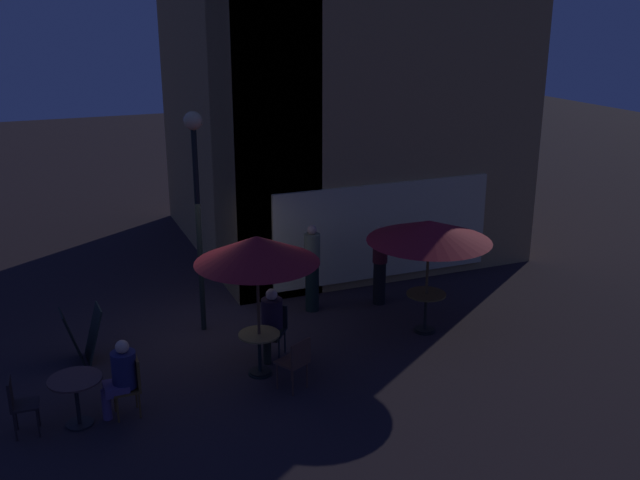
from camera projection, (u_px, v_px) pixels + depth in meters
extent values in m
plane|color=#2A2124|center=(219.00, 343.00, 13.49)|extent=(60.00, 60.00, 0.00)
cube|color=tan|center=(383.00, 51.00, 15.77)|extent=(7.28, 1.84, 9.96)
cube|color=tan|center=(227.00, 47.00, 17.19)|extent=(1.84, 7.28, 9.96)
cube|color=beige|center=(384.00, 231.00, 15.94)|extent=(5.10, 0.08, 2.10)
cylinder|color=black|center=(199.00, 232.00, 13.48)|extent=(0.10, 0.10, 3.90)
sphere|color=#FCD189|center=(193.00, 121.00, 12.85)|extent=(0.33, 0.33, 0.33)
cube|color=#212924|center=(93.00, 333.00, 12.76)|extent=(0.34, 0.57, 0.96)
cube|color=black|center=(72.00, 337.00, 12.61)|extent=(0.34, 0.57, 0.96)
cylinder|color=black|center=(260.00, 373.00, 12.39)|extent=(0.40, 0.40, 0.03)
cylinder|color=black|center=(260.00, 355.00, 12.28)|extent=(0.06, 0.06, 0.71)
cylinder|color=olive|center=(259.00, 334.00, 12.17)|extent=(0.69, 0.69, 0.03)
cylinder|color=black|center=(425.00, 331.00, 13.99)|extent=(0.40, 0.40, 0.03)
cylinder|color=black|center=(425.00, 313.00, 13.88)|extent=(0.06, 0.06, 0.75)
cylinder|color=#4F401F|center=(426.00, 294.00, 13.76)|extent=(0.74, 0.74, 0.03)
cylinder|color=black|center=(80.00, 424.00, 10.90)|extent=(0.40, 0.40, 0.03)
cylinder|color=black|center=(77.00, 403.00, 10.79)|extent=(0.06, 0.06, 0.74)
cylinder|color=#452E2C|center=(75.00, 379.00, 10.67)|extent=(0.78, 0.78, 0.03)
cylinder|color=black|center=(260.00, 372.00, 12.38)|extent=(0.36, 0.36, 0.06)
cylinder|color=#4F3423|center=(258.00, 308.00, 12.02)|extent=(0.05, 0.05, 2.39)
cone|color=maroon|center=(257.00, 249.00, 11.71)|extent=(2.03, 2.03, 0.44)
cylinder|color=black|center=(425.00, 330.00, 13.98)|extent=(0.36, 0.36, 0.06)
cylinder|color=#4B3B21|center=(427.00, 279.00, 13.66)|extent=(0.05, 0.05, 2.15)
cone|color=maroon|center=(429.00, 231.00, 13.37)|extent=(2.30, 2.30, 0.38)
cylinder|color=black|center=(279.00, 349.00, 12.76)|extent=(0.03, 0.03, 0.45)
cylinder|color=black|center=(260.00, 347.00, 12.84)|extent=(0.03, 0.03, 0.45)
cylinder|color=black|center=(285.00, 341.00, 13.08)|extent=(0.03, 0.03, 0.45)
cylinder|color=black|center=(266.00, 339.00, 13.16)|extent=(0.03, 0.03, 0.45)
cube|color=black|center=(272.00, 331.00, 12.88)|extent=(0.61, 0.61, 0.04)
cube|color=black|center=(276.00, 315.00, 13.00)|extent=(0.37, 0.29, 0.41)
cylinder|color=#4D2F25|center=(277.00, 376.00, 11.84)|extent=(0.03, 0.03, 0.46)
cylinder|color=#4D2F25|center=(292.00, 368.00, 12.09)|extent=(0.03, 0.03, 0.46)
cylinder|color=#4D2F25|center=(293.00, 383.00, 11.63)|extent=(0.03, 0.03, 0.46)
cylinder|color=#4D2F25|center=(307.00, 375.00, 11.88)|extent=(0.03, 0.03, 0.46)
cube|color=#4D2F25|center=(292.00, 362.00, 11.79)|extent=(0.58, 0.58, 0.04)
cube|color=#4D2F25|center=(301.00, 353.00, 11.60)|extent=(0.40, 0.23, 0.40)
cylinder|color=black|center=(38.00, 412.00, 10.80)|extent=(0.03, 0.03, 0.45)
cylinder|color=black|center=(38.00, 423.00, 10.52)|extent=(0.03, 0.03, 0.45)
cylinder|color=black|center=(16.00, 416.00, 10.70)|extent=(0.03, 0.03, 0.45)
cylinder|color=black|center=(15.00, 427.00, 10.42)|extent=(0.03, 0.03, 0.45)
cube|color=black|center=(25.00, 405.00, 10.53)|extent=(0.40, 0.40, 0.04)
cube|color=black|center=(10.00, 393.00, 10.41)|extent=(0.06, 0.39, 0.42)
cylinder|color=brown|center=(118.00, 410.00, 10.89)|extent=(0.03, 0.03, 0.42)
cylinder|color=brown|center=(115.00, 399.00, 11.18)|extent=(0.03, 0.03, 0.42)
cylinder|color=brown|center=(140.00, 405.00, 11.01)|extent=(0.03, 0.03, 0.42)
cylinder|color=brown|center=(136.00, 395.00, 11.30)|extent=(0.03, 0.03, 0.42)
cube|color=brown|center=(126.00, 389.00, 11.02)|extent=(0.41, 0.41, 0.04)
cube|color=brown|center=(137.00, 371.00, 11.01)|extent=(0.04, 0.40, 0.49)
cube|color=black|center=(270.00, 334.00, 12.75)|extent=(0.52, 0.51, 0.14)
cylinder|color=black|center=(267.00, 351.00, 12.68)|extent=(0.14, 0.14, 0.49)
cylinder|color=black|center=(272.00, 315.00, 12.79)|extent=(0.38, 0.38, 0.59)
sphere|color=beige|center=(272.00, 294.00, 12.67)|extent=(0.20, 0.20, 0.20)
cube|color=#563F6C|center=(116.00, 388.00, 10.96)|extent=(0.36, 0.37, 0.14)
cylinder|color=#563F6C|center=(107.00, 404.00, 10.97)|extent=(0.14, 0.14, 0.49)
cylinder|color=#24244C|center=(124.00, 369.00, 10.92)|extent=(0.37, 0.37, 0.56)
sphere|color=beige|center=(122.00, 347.00, 10.81)|extent=(0.20, 0.20, 0.20)
cylinder|color=black|center=(312.00, 288.00, 14.81)|extent=(0.27, 0.27, 0.97)
cylinder|color=#707151|center=(312.00, 250.00, 14.56)|extent=(0.32, 0.32, 0.65)
sphere|color=tan|center=(312.00, 230.00, 14.43)|extent=(0.19, 0.19, 0.19)
cylinder|color=black|center=(379.00, 283.00, 15.16)|extent=(0.26, 0.26, 0.91)
cylinder|color=#49151D|center=(380.00, 249.00, 14.92)|extent=(0.31, 0.31, 0.59)
sphere|color=tan|center=(381.00, 231.00, 14.81)|extent=(0.20, 0.20, 0.20)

